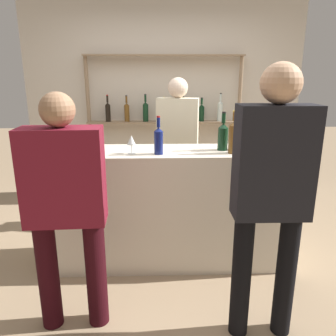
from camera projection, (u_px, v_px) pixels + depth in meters
ground_plane at (168, 259)px, 3.11m from camera, size 16.00×16.00×0.00m
bar_counter at (168, 207)px, 2.96m from camera, size 2.12×0.54×1.06m
back_wall at (164, 96)px, 4.52m from camera, size 3.72×0.12×2.80m
back_shelf at (165, 107)px, 4.39m from camera, size 2.07×0.18×1.93m
counter_bottle_0 at (223, 136)px, 2.80m from camera, size 0.09×0.09×0.33m
counter_bottle_1 at (233, 136)px, 2.68m from camera, size 0.08×0.08×0.35m
counter_bottle_2 at (159, 140)px, 2.65m from camera, size 0.07×0.07×0.31m
counter_bottle_3 at (56, 137)px, 2.74m from camera, size 0.08×0.08×0.33m
counter_bottle_4 at (250, 134)px, 2.83m from camera, size 0.09×0.09×0.35m
wine_glass at (131, 141)px, 2.68m from camera, size 0.07×0.07×0.15m
customer_right at (272, 187)px, 1.95m from camera, size 0.45×0.23×1.76m
customer_left at (66, 201)px, 2.06m from camera, size 0.51×0.24×1.59m
server_behind_counter at (178, 141)px, 3.68m from camera, size 0.48×0.28×1.66m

